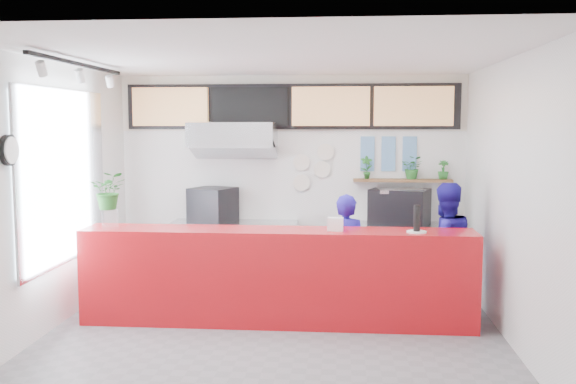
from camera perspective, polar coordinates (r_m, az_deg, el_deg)
The scene contains 45 objects.
floor at distance 7.22m, azimuth -1.28°, elevation -12.50°, with size 5.00×5.00×0.00m, color slate.
ceiling at distance 6.88m, azimuth -1.34°, elevation 11.89°, with size 5.00×5.00×0.00m, color silver.
wall_back at distance 9.37m, azimuth 0.30°, elevation 1.16°, with size 5.00×5.00×0.00m, color white.
wall_left at distance 7.58m, azimuth -20.46°, elevation -0.38°, with size 5.00×5.00×0.00m, color white.
wall_right at distance 7.08m, azimuth 19.24°, elevation -0.76°, with size 5.00×5.00×0.00m, color white.
service_counter at distance 7.46m, azimuth -0.96°, elevation -7.52°, with size 4.50×0.60×1.10m, color #AC0C12.
cream_band at distance 9.33m, azimuth 0.30°, elevation 7.90°, with size 5.00×0.02×0.80m, color beige.
prep_bench at distance 9.32m, azimuth -4.78°, elevation -5.41°, with size 1.80×0.60×0.90m, color #B2B5BA.
panini_oven at distance 9.27m, azimuth -6.69°, elevation -1.14°, with size 0.55×0.55×0.49m, color black.
extraction_hood at distance 9.09m, azimuth -4.92°, elevation 5.09°, with size 1.20×0.70×0.35m, color #B2B5BA.
hood_lip at distance 9.10m, azimuth -4.91°, elevation 3.83°, with size 1.20×0.70×0.08m, color #B2B5BA.
right_bench at distance 9.23m, azimuth 9.52°, elevation -5.59°, with size 1.80×0.60×0.90m, color #B2B5BA.
espresso_machine at distance 9.12m, azimuth 9.89°, elevation -1.28°, with size 0.77×0.55×0.50m, color black.
espresso_tray at distance 9.10m, azimuth 9.92°, elevation 0.15°, with size 0.62×0.43×0.06m, color #B2B3BA.
herb_shelf at distance 9.29m, azimuth 10.14°, elevation 1.02°, with size 1.40×0.18×0.04m, color brown.
menu_board_far_left at distance 9.52m, azimuth -10.40°, elevation 7.46°, with size 1.10×0.10×0.55m, color tan.
menu_board_mid_left at distance 9.29m, azimuth -3.42°, elevation 7.59°, with size 1.10×0.10×0.55m, color black.
menu_board_mid_right at distance 9.20m, azimuth 3.82°, elevation 7.60°, with size 1.10×0.10×0.55m, color tan.
menu_board_far_right at distance 9.25m, azimuth 11.09°, elevation 7.49°, with size 1.10×0.10×0.55m, color tan.
soffit at distance 9.30m, azimuth 0.28°, elevation 7.60°, with size 4.80×0.04×0.65m, color black.
window_pane at distance 7.82m, azimuth -19.39°, elevation 1.31°, with size 0.04×2.20×1.90m, color silver.
window_frame at distance 7.81m, azimuth -19.25°, elevation 1.31°, with size 0.03×2.30×2.00m, color #B2B5BA.
wall_clock_rim at distance 6.72m, azimuth -23.59°, elevation 3.42°, with size 0.30×0.30×0.05m, color black.
wall_clock_face at distance 6.70m, azimuth -23.36°, elevation 3.43°, with size 0.26×0.26×0.02m, color white.
track_rail at distance 7.40m, azimuth -18.03°, elevation 10.73°, with size 0.05×2.40×0.04m, color black.
dec_plate_a at distance 9.31m, azimuth 1.21°, elevation 2.67°, with size 0.24×0.24×0.03m, color silver.
dec_plate_b at distance 9.31m, azimuth 3.05°, elevation 2.04°, with size 0.24×0.24×0.03m, color silver.
dec_plate_c at distance 9.34m, azimuth 1.20°, elevation 0.83°, with size 0.24×0.24×0.03m, color silver.
dec_plate_d at distance 9.29m, azimuth 3.37°, elevation 3.58°, with size 0.24×0.24×0.03m, color silver.
photo_frame_a at distance 9.30m, azimuth 7.08°, elevation 4.16°, with size 0.20×0.02×0.25m, color #598CBF.
photo_frame_b at distance 9.32m, azimuth 8.93°, elevation 4.14°, with size 0.20×0.02×0.25m, color #598CBF.
photo_frame_c at distance 9.35m, azimuth 10.77°, elevation 4.11°, with size 0.20×0.02×0.25m, color #598CBF.
photo_frame_d at distance 9.31m, azimuth 7.06°, elevation 2.63°, with size 0.20×0.02×0.25m, color #598CBF.
photo_frame_e at distance 9.33m, azimuth 8.90°, elevation 2.61°, with size 0.20×0.02×0.25m, color #598CBF.
photo_frame_f at distance 9.36m, azimuth 10.74°, elevation 2.58°, with size 0.20×0.02×0.25m, color #598CBF.
staff_center at distance 7.85m, azimuth 5.15°, elevation -5.50°, with size 0.53×0.35×1.46m, color #1D148C.
staff_right at distance 8.07m, azimuth 13.72°, elevation -4.84°, with size 0.78×0.60×1.60m, color #1D148C.
herb_a at distance 9.24m, azimuth 6.99°, elevation 2.19°, with size 0.17×0.12×0.33m, color #236524.
herb_c at distance 9.29m, azimuth 11.03°, elevation 2.16°, with size 0.30×0.26×0.33m, color #236524.
herb_d at distance 9.35m, azimuth 13.64°, elevation 1.93°, with size 0.15×0.13×0.27m, color #236524.
glass_vase at distance 7.68m, azimuth -15.54°, elevation -2.27°, with size 0.19×0.19×0.23m, color silver.
basil_vase at distance 7.64m, azimuth -15.61°, elevation 0.12°, with size 0.39×0.34×0.44m, color #236524.
napkin_holder at distance 7.26m, azimuth 4.24°, elevation -2.88°, with size 0.17×0.11×0.15m, color white.
white_plate at distance 7.27m, azimuth 11.36°, elevation -3.49°, with size 0.22×0.22×0.02m, color white.
pepper_mill at distance 7.25m, azimuth 11.39°, elevation -2.30°, with size 0.07×0.07×0.29m, color black.
Camera 1 is at (0.72, -6.81, 2.30)m, focal length 40.00 mm.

